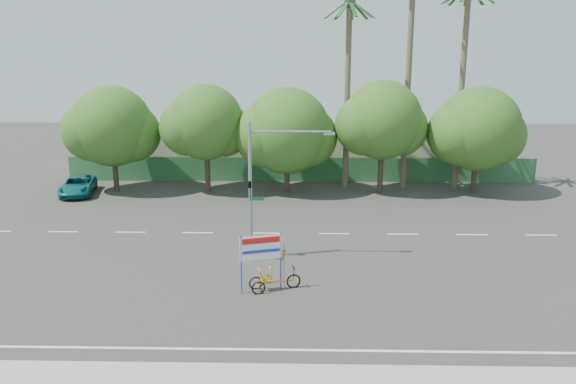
{
  "coord_description": "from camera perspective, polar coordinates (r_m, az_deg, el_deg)",
  "views": [
    {
      "loc": [
        0.0,
        -23.22,
        10.35
      ],
      "look_at": [
        -0.61,
        4.03,
        3.5
      ],
      "focal_mm": 35.0,
      "sensor_mm": 36.0,
      "label": 1
    }
  ],
  "objects": [
    {
      "name": "trike_billboard",
      "position": [
        24.98,
        -2.14,
        -7.66
      ],
      "size": [
        2.66,
        1.09,
        2.71
      ],
      "rotation": [
        0.0,
        0.0,
        0.29
      ],
      "color": "black",
      "rests_on": "ground"
    },
    {
      "name": "tree_center",
      "position": [
        41.65,
        -0.17,
        5.99
      ],
      "size": [
        7.62,
        6.4,
        7.85
      ],
      "color": "#473828",
      "rests_on": "ground"
    },
    {
      "name": "tree_far_right",
      "position": [
        43.58,
        18.66,
        5.85
      ],
      "size": [
        7.38,
        6.2,
        7.94
      ],
      "color": "#473828",
      "rests_on": "ground"
    },
    {
      "name": "pickup_truck",
      "position": [
        44.45,
        -20.56,
        0.61
      ],
      "size": [
        3.16,
        5.16,
        1.33
      ],
      "primitive_type": "imported",
      "rotation": [
        0.0,
        0.0,
        0.21
      ],
      "color": "#0E6062",
      "rests_on": "ground"
    },
    {
      "name": "building_left",
      "position": [
        50.91,
        -10.09,
        4.45
      ],
      "size": [
        12.0,
        8.0,
        4.0
      ],
      "primitive_type": "cube",
      "color": "beige",
      "rests_on": "ground"
    },
    {
      "name": "ground",
      "position": [
        25.42,
        1.19,
        -9.92
      ],
      "size": [
        120.0,
        120.0,
        0.0
      ],
      "primitive_type": "plane",
      "color": "#33302D",
      "rests_on": "ground"
    },
    {
      "name": "tree_far_left",
      "position": [
        43.9,
        -17.49,
        6.15
      ],
      "size": [
        7.14,
        6.0,
        7.96
      ],
      "color": "#473828",
      "rests_on": "ground"
    },
    {
      "name": "traffic_signal",
      "position": [
        28.28,
        -3.21,
        -1.15
      ],
      "size": [
        4.72,
        1.1,
        7.0
      ],
      "color": "gray",
      "rests_on": "ground"
    },
    {
      "name": "building_right",
      "position": [
        50.59,
        10.39,
        4.14
      ],
      "size": [
        14.0,
        8.0,
        3.6
      ],
      "primitive_type": "cube",
      "color": "beige",
      "rests_on": "ground"
    },
    {
      "name": "fence",
      "position": [
        45.68,
        1.26,
        2.29
      ],
      "size": [
        38.0,
        0.08,
        2.0
      ],
      "primitive_type": "cube",
      "color": "#336B3D",
      "rests_on": "ground"
    },
    {
      "name": "palm_mid",
      "position": [
        44.38,
        17.38,
        12.26
      ],
      "size": [
        3.73,
        3.79,
        15.45
      ],
      "color": "#70604C",
      "rests_on": "ground"
    },
    {
      "name": "tree_left",
      "position": [
        42.15,
        -8.4,
        6.75
      ],
      "size": [
        6.66,
        5.6,
        8.07
      ],
      "color": "#473828",
      "rests_on": "ground"
    },
    {
      "name": "palm_tall",
      "position": [
        43.46,
        12.26,
        13.95
      ],
      "size": [
        3.73,
        3.79,
        17.45
      ],
      "color": "#70604C",
      "rests_on": "ground"
    },
    {
      "name": "tree_right",
      "position": [
        41.96,
        9.5,
        6.92
      ],
      "size": [
        6.9,
        5.8,
        8.36
      ],
      "color": "#473828",
      "rests_on": "ground"
    },
    {
      "name": "palm_short",
      "position": [
        42.89,
        6.1,
        12.04
      ],
      "size": [
        3.73,
        3.79,
        14.45
      ],
      "color": "#70604C",
      "rests_on": "ground"
    }
  ]
}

